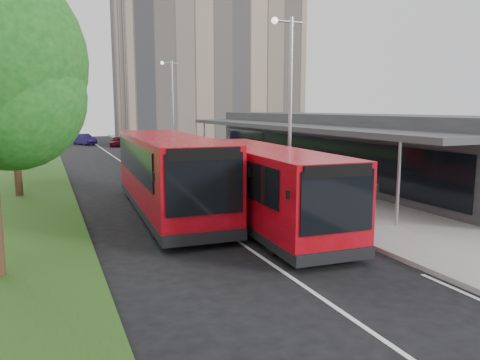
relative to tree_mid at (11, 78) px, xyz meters
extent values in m
plane|color=black|center=(7.01, -9.05, -5.77)|extent=(120.00, 120.00, 0.00)
cube|color=gray|center=(13.01, 10.95, -5.69)|extent=(5.00, 80.00, 0.15)
cube|color=#274F19|center=(0.01, 10.95, -5.72)|extent=(5.00, 80.00, 0.10)
cube|color=silver|center=(7.01, 5.95, -5.76)|extent=(0.12, 70.00, 0.01)
cube|color=silver|center=(10.31, -17.05, -5.76)|extent=(0.12, 2.00, 0.01)
cube|color=silver|center=(10.31, -11.05, -5.76)|extent=(0.12, 2.00, 0.01)
cube|color=silver|center=(10.31, -5.05, -5.76)|extent=(0.12, 2.00, 0.01)
cube|color=silver|center=(10.31, 0.95, -5.76)|extent=(0.12, 2.00, 0.01)
cube|color=silver|center=(10.31, 6.95, -5.76)|extent=(0.12, 2.00, 0.01)
cube|color=silver|center=(10.31, 12.95, -5.76)|extent=(0.12, 2.00, 0.01)
cube|color=silver|center=(10.31, 18.95, -5.76)|extent=(0.12, 2.00, 0.01)
cube|color=silver|center=(10.31, 24.95, -5.76)|extent=(0.12, 2.00, 0.01)
cube|color=silver|center=(10.31, 30.95, -5.76)|extent=(0.12, 2.00, 0.01)
cube|color=silver|center=(10.31, 36.95, -5.76)|extent=(0.12, 2.00, 0.01)
cube|color=tan|center=(21.01, 32.95, 3.23)|extent=(22.00, 12.00, 18.00)
cube|color=#2C2B2E|center=(18.01, -1.05, -3.77)|extent=(5.00, 26.00, 4.00)
cube|color=black|center=(15.49, -1.05, -4.17)|extent=(0.06, 24.00, 2.20)
cube|color=#2C2B2E|center=(14.21, -1.05, -2.47)|extent=(2.80, 26.00, 0.25)
cylinder|color=#989BA1|center=(12.91, -12.05, -4.12)|extent=(0.12, 0.12, 3.30)
cylinder|color=#989BA1|center=(12.91, 9.95, -4.12)|extent=(0.12, 0.12, 3.30)
sphere|color=#134713|center=(0.61, -12.45, -1.15)|extent=(3.55, 3.55, 3.55)
cylinder|color=#331D14|center=(0.01, -0.05, -3.58)|extent=(0.36, 0.36, 4.36)
sphere|color=#134713|center=(0.01, -0.05, 0.38)|extent=(5.56, 5.56, 5.56)
sphere|color=#134713|center=(0.61, -0.45, -0.61)|extent=(3.97, 3.97, 3.97)
sphere|color=#134713|center=(-0.49, 0.45, -0.31)|extent=(4.36, 4.36, 4.36)
cylinder|color=#331D14|center=(0.01, 11.95, -3.79)|extent=(0.36, 0.36, 3.96)
sphere|color=#134713|center=(0.01, 11.95, -0.18)|extent=(5.04, 5.04, 5.04)
sphere|color=#134713|center=(0.61, 11.55, -1.08)|extent=(3.60, 3.60, 3.60)
sphere|color=#134713|center=(-0.49, 12.45, -0.81)|extent=(3.96, 3.96, 3.96)
cylinder|color=#989BA1|center=(11.21, -7.05, -1.62)|extent=(0.16, 0.16, 8.00)
cylinder|color=#989BA1|center=(11.01, -7.05, 2.18)|extent=(1.40, 0.10, 0.10)
sphere|color=silver|center=(10.41, -7.05, 2.18)|extent=(0.28, 0.28, 0.28)
cylinder|color=#989BA1|center=(11.21, 12.95, -1.62)|extent=(0.16, 0.16, 8.00)
cylinder|color=#989BA1|center=(11.01, 12.95, 2.18)|extent=(1.40, 0.10, 0.10)
sphere|color=silver|center=(10.41, 12.95, 2.18)|extent=(0.28, 0.28, 0.28)
cube|color=#B4091A|center=(8.62, -9.77, -4.14)|extent=(2.92, 10.33, 2.58)
cube|color=black|center=(8.62, -9.77, -5.40)|extent=(2.94, 10.35, 0.29)
cube|color=black|center=(8.38, -14.90, -3.87)|extent=(2.19, 0.16, 1.70)
cube|color=black|center=(8.87, -4.65, -3.72)|extent=(2.14, 0.15, 1.27)
cube|color=black|center=(7.40, -9.42, -3.67)|extent=(0.47, 8.76, 1.17)
cube|color=black|center=(9.87, -9.54, -3.67)|extent=(0.47, 8.76, 1.17)
cube|color=black|center=(8.38, -14.91, -5.38)|extent=(2.44, 0.20, 0.34)
cube|color=black|center=(8.38, -14.91, -3.04)|extent=(2.04, 0.14, 0.34)
cube|color=black|center=(7.03, -14.62, -3.62)|extent=(0.08, 0.08, 0.24)
cube|color=black|center=(9.75, -14.75, -3.62)|extent=(0.08, 0.08, 0.24)
cylinder|color=black|center=(7.44, -13.03, -5.33)|extent=(0.33, 0.89, 0.88)
cylinder|color=black|center=(9.49, -13.13, -5.33)|extent=(0.33, 0.89, 0.88)
cylinder|color=black|center=(7.76, -6.42, -5.33)|extent=(0.33, 0.89, 0.88)
cylinder|color=black|center=(9.80, -6.52, -5.33)|extent=(0.33, 0.89, 0.88)
cube|color=#B4091A|center=(5.95, -6.28, -3.97)|extent=(3.22, 11.38, 2.84)
cube|color=black|center=(5.95, -6.28, -5.36)|extent=(3.24, 11.40, 0.32)
cube|color=black|center=(5.67, -11.93, -3.67)|extent=(2.41, 0.17, 1.88)
cube|color=black|center=(6.22, -0.64, -3.51)|extent=(2.36, 0.16, 1.39)
cube|color=black|center=(4.60, -5.90, -3.46)|extent=(0.52, 9.65, 1.29)
cube|color=black|center=(7.32, -6.03, -3.46)|extent=(0.52, 9.65, 1.29)
cube|color=black|center=(5.67, -11.94, -5.34)|extent=(2.68, 0.21, 0.38)
cube|color=black|center=(5.67, -11.94, -2.76)|extent=(2.25, 0.15, 0.38)
cube|color=black|center=(4.18, -11.62, -3.41)|extent=(0.08, 0.08, 0.27)
cube|color=black|center=(7.18, -11.77, -3.41)|extent=(0.08, 0.08, 0.27)
cylinder|color=black|center=(4.64, -9.87, -5.28)|extent=(0.37, 0.98, 0.97)
cylinder|color=black|center=(6.89, -9.98, -5.28)|extent=(0.37, 0.98, 0.97)
cylinder|color=black|center=(5.00, -2.59, -5.28)|extent=(0.37, 0.98, 0.97)
cylinder|color=black|center=(7.25, -2.69, -5.28)|extent=(0.37, 0.98, 0.97)
cylinder|color=#3A1F17|center=(12.68, 1.40, -5.14)|extent=(0.68, 0.68, 0.95)
cylinder|color=yellow|center=(11.74, 9.25, -5.08)|extent=(0.18, 0.18, 1.07)
imported|color=#4E0B15|center=(8.93, 29.77, -5.19)|extent=(2.08, 3.58, 1.15)
imported|color=navy|center=(5.67, 34.00, -5.12)|extent=(2.86, 4.14, 1.29)
camera|label=1|loc=(1.31, -25.10, -1.41)|focal=35.00mm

